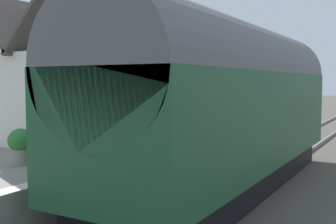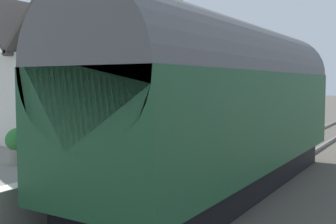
{
  "view_description": "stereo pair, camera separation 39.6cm",
  "coord_description": "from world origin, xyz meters",
  "px_view_note": "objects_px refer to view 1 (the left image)",
  "views": [
    {
      "loc": [
        -10.16,
        -4.84,
        2.76
      ],
      "look_at": [
        0.84,
        1.5,
        1.84
      ],
      "focal_mm": 44.41,
      "sensor_mm": 36.0,
      "label": 1
    },
    {
      "loc": [
        -9.96,
        -5.18,
        2.76
      ],
      "look_at": [
        0.84,
        1.5,
        1.84
      ],
      "focal_mm": 44.41,
      "sensor_mm": 36.0,
      "label": 2
    }
  ],
  "objects_px": {
    "planter_bench_right": "(21,144)",
    "planter_bench_left": "(159,110)",
    "lamp_post_platform": "(232,71)",
    "station_building": "(100,92)",
    "tree_far_left": "(151,29)",
    "station_sign_board": "(243,98)",
    "train": "(229,103)",
    "planter_edge_near": "(60,149)",
    "planter_by_door": "(117,144)",
    "tree_far_right": "(111,42)",
    "tree_mid_background": "(85,54)"
  },
  "relations": [
    {
      "from": "planter_bench_right",
      "to": "planter_bench_left",
      "type": "xyz_separation_m",
      "value": [
        11.66,
        3.34,
        -0.02
      ]
    },
    {
      "from": "planter_bench_left",
      "to": "lamp_post_platform",
      "type": "height_order",
      "value": "lamp_post_platform"
    },
    {
      "from": "station_building",
      "to": "tree_far_left",
      "type": "height_order",
      "value": "tree_far_left"
    },
    {
      "from": "planter_bench_right",
      "to": "station_sign_board",
      "type": "bearing_deg",
      "value": -5.46
    },
    {
      "from": "lamp_post_platform",
      "to": "train",
      "type": "bearing_deg",
      "value": -159.08
    },
    {
      "from": "planter_bench_right",
      "to": "station_sign_board",
      "type": "relative_size",
      "value": 0.54
    },
    {
      "from": "lamp_post_platform",
      "to": "station_sign_board",
      "type": "relative_size",
      "value": 2.19
    },
    {
      "from": "planter_bench_right",
      "to": "planter_edge_near",
      "type": "bearing_deg",
      "value": -37.61
    },
    {
      "from": "planter_bench_right",
      "to": "lamp_post_platform",
      "type": "bearing_deg",
      "value": -4.92
    },
    {
      "from": "planter_edge_near",
      "to": "planter_by_door",
      "type": "bearing_deg",
      "value": -16.67
    },
    {
      "from": "planter_by_door",
      "to": "tree_far_right",
      "type": "relative_size",
      "value": 0.12
    },
    {
      "from": "train",
      "to": "station_sign_board",
      "type": "bearing_deg",
      "value": 17.38
    },
    {
      "from": "station_building",
      "to": "tree_far_left",
      "type": "xyz_separation_m",
      "value": [
        11.76,
        5.16,
        3.92
      ]
    },
    {
      "from": "planter_edge_near",
      "to": "tree_far_right",
      "type": "xyz_separation_m",
      "value": [
        10.47,
        6.53,
        3.75
      ]
    },
    {
      "from": "train",
      "to": "planter_bench_right",
      "type": "distance_m",
      "value": 5.18
    },
    {
      "from": "train",
      "to": "station_sign_board",
      "type": "height_order",
      "value": "train"
    },
    {
      "from": "station_sign_board",
      "to": "lamp_post_platform",
      "type": "bearing_deg",
      "value": 168.78
    },
    {
      "from": "planter_bench_right",
      "to": "lamp_post_platform",
      "type": "xyz_separation_m",
      "value": [
        10.85,
        -0.93,
        1.94
      ]
    },
    {
      "from": "planter_bench_left",
      "to": "tree_far_left",
      "type": "xyz_separation_m",
      "value": [
        5.56,
        3.94,
        5.01
      ]
    },
    {
      "from": "planter_edge_near",
      "to": "station_sign_board",
      "type": "bearing_deg",
      "value": -3.04
    },
    {
      "from": "station_building",
      "to": "planter_bench_left",
      "type": "height_order",
      "value": "station_building"
    },
    {
      "from": "planter_bench_left",
      "to": "station_building",
      "type": "bearing_deg",
      "value": -168.84
    },
    {
      "from": "station_sign_board",
      "to": "tree_far_left",
      "type": "xyz_separation_m",
      "value": [
        5.37,
        8.41,
        4.29
      ]
    },
    {
      "from": "planter_bench_right",
      "to": "tree_far_left",
      "type": "xyz_separation_m",
      "value": [
        17.22,
        7.28,
        4.99
      ]
    },
    {
      "from": "station_building",
      "to": "lamp_post_platform",
      "type": "bearing_deg",
      "value": -29.51
    },
    {
      "from": "station_building",
      "to": "planter_by_door",
      "type": "relative_size",
      "value": 10.07
    },
    {
      "from": "planter_edge_near",
      "to": "lamp_post_platform",
      "type": "xyz_separation_m",
      "value": [
        10.15,
        -0.39,
        2.11
      ]
    },
    {
      "from": "train",
      "to": "tree_far_left",
      "type": "xyz_separation_m",
      "value": [
        13.77,
        11.04,
        4.1
      ]
    },
    {
      "from": "planter_bench_left",
      "to": "tree_far_left",
      "type": "distance_m",
      "value": 8.46
    },
    {
      "from": "planter_by_door",
      "to": "lamp_post_platform",
      "type": "relative_size",
      "value": 0.24
    },
    {
      "from": "station_building",
      "to": "tree_far_right",
      "type": "bearing_deg",
      "value": 34.18
    },
    {
      "from": "train",
      "to": "planter_by_door",
      "type": "height_order",
      "value": "train"
    },
    {
      "from": "tree_mid_background",
      "to": "planter_edge_near",
      "type": "bearing_deg",
      "value": -140.87
    },
    {
      "from": "planter_bench_right",
      "to": "tree_mid_background",
      "type": "xyz_separation_m",
      "value": [
        13.58,
        9.94,
        3.17
      ]
    },
    {
      "from": "station_building",
      "to": "planter_bench_right",
      "type": "distance_m",
      "value": 5.96
    },
    {
      "from": "train",
      "to": "tree_mid_background",
      "type": "distance_m",
      "value": 17.18
    },
    {
      "from": "train",
      "to": "planter_by_door",
      "type": "relative_size",
      "value": 13.04
    },
    {
      "from": "lamp_post_platform",
      "to": "planter_by_door",
      "type": "bearing_deg",
      "value": -179.42
    },
    {
      "from": "train",
      "to": "planter_edge_near",
      "type": "xyz_separation_m",
      "value": [
        -2.75,
        3.22,
        -1.07
      ]
    },
    {
      "from": "tree_mid_background",
      "to": "tree_far_right",
      "type": "xyz_separation_m",
      "value": [
        -2.41,
        -3.95,
        0.4
      ]
    },
    {
      "from": "train",
      "to": "lamp_post_platform",
      "type": "bearing_deg",
      "value": 20.92
    },
    {
      "from": "tree_far_right",
      "to": "planter_edge_near",
      "type": "bearing_deg",
      "value": -148.05
    },
    {
      "from": "station_sign_board",
      "to": "planter_bench_left",
      "type": "bearing_deg",
      "value": 92.39
    },
    {
      "from": "tree_far_right",
      "to": "station_sign_board",
      "type": "bearing_deg",
      "value": -84.54
    },
    {
      "from": "planter_by_door",
      "to": "planter_bench_left",
      "type": "bearing_deg",
      "value": 24.96
    },
    {
      "from": "planter_bench_right",
      "to": "station_sign_board",
      "type": "height_order",
      "value": "station_sign_board"
    },
    {
      "from": "planter_bench_right",
      "to": "tree_far_right",
      "type": "height_order",
      "value": "tree_far_right"
    },
    {
      "from": "station_building",
      "to": "planter_bench_right",
      "type": "height_order",
      "value": "station_building"
    },
    {
      "from": "train",
      "to": "tree_mid_background",
      "type": "relative_size",
      "value": 1.49
    },
    {
      "from": "train",
      "to": "station_building",
      "type": "distance_m",
      "value": 6.21
    }
  ]
}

